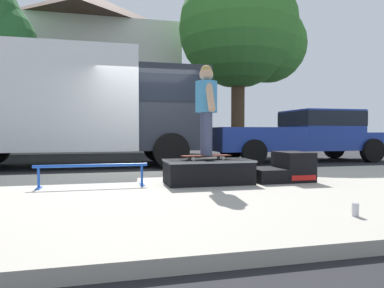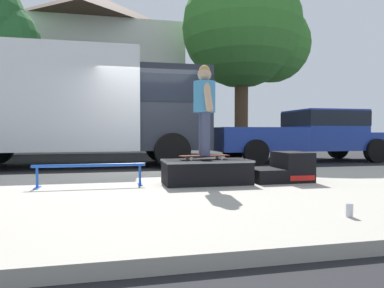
{
  "view_description": "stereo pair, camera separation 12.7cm",
  "coord_description": "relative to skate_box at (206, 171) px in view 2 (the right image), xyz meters",
  "views": [
    {
      "loc": [
        -1.04,
        -7.7,
        0.92
      ],
      "look_at": [
        0.66,
        -0.76,
        0.68
      ],
      "focal_mm": 33.26,
      "sensor_mm": 36.0,
      "label": 1
    },
    {
      "loc": [
        -0.91,
        -7.73,
        0.92
      ],
      "look_at": [
        0.66,
        -0.76,
        0.68
      ],
      "focal_mm": 33.26,
      "sensor_mm": 36.0,
      "label": 2
    }
  ],
  "objects": [
    {
      "name": "box_truck",
      "position": [
        -2.27,
        4.62,
        1.38
      ],
      "size": [
        6.91,
        2.63,
        3.05
      ],
      "color": "white",
      "rests_on": "ground"
    },
    {
      "name": "street_tree_neighbour",
      "position": [
        4.18,
        8.81,
        4.8
      ],
      "size": [
        5.46,
        4.97,
        7.76
      ],
      "color": "brown",
      "rests_on": "ground"
    },
    {
      "name": "skater_kid",
      "position": [
        -0.02,
        0.04,
        1.06
      ],
      "size": [
        0.34,
        0.72,
        1.4
      ],
      "color": "#3F4766",
      "rests_on": "skateboard"
    },
    {
      "name": "sidewalk_slab",
      "position": [
        -0.51,
        -0.58,
        -0.26
      ],
      "size": [
        50.0,
        5.0,
        0.12
      ],
      "primitive_type": "cube",
      "color": "#A8A093",
      "rests_on": "ground"
    },
    {
      "name": "grind_rail",
      "position": [
        -1.74,
        0.1,
        0.06
      ],
      "size": [
        1.61,
        0.28,
        0.33
      ],
      "color": "blue",
      "rests_on": "sidewalk_slab"
    },
    {
      "name": "skateboard",
      "position": [
        -0.02,
        0.04,
        0.23
      ],
      "size": [
        0.8,
        0.29,
        0.07
      ],
      "color": "#4C1E14",
      "rests_on": "skate_box"
    },
    {
      "name": "kicker_ramp",
      "position": [
        1.31,
        -0.0,
        -0.0
      ],
      "size": [
        0.95,
        0.67,
        0.47
      ],
      "color": "black",
      "rests_on": "sidewalk_slab"
    },
    {
      "name": "pickup_truck_blue",
      "position": [
        4.59,
        4.81,
        0.58
      ],
      "size": [
        5.7,
        2.09,
        1.61
      ],
      "color": "#1E3899",
      "rests_on": "ground"
    },
    {
      "name": "skate_box",
      "position": [
        0.0,
        0.0,
        0.0
      ],
      "size": [
        1.33,
        0.71,
        0.37
      ],
      "color": "black",
      "rests_on": "sidewalk_slab"
    },
    {
      "name": "ground_plane",
      "position": [
        -0.51,
        2.42,
        -0.32
      ],
      "size": [
        140.0,
        140.0,
        0.0
      ],
      "primitive_type": "plane",
      "color": "black"
    },
    {
      "name": "soda_can",
      "position": [
        0.75,
        -2.4,
        -0.14
      ],
      "size": [
        0.07,
        0.07,
        0.13
      ],
      "color": "silver",
      "rests_on": "sidewalk_slab"
    },
    {
      "name": "house_behind",
      "position": [
        -2.58,
        14.53,
        3.92
      ],
      "size": [
        9.54,
        8.22,
        8.4
      ],
      "color": "silver",
      "rests_on": "ground"
    }
  ]
}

